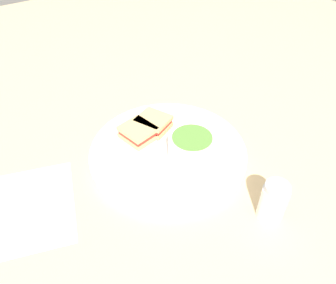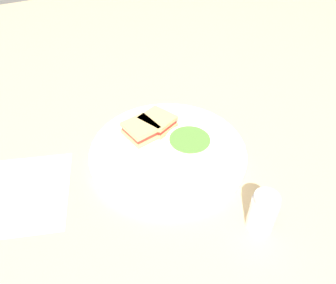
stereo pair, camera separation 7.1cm
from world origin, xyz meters
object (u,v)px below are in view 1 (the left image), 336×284
(soup_bowl, at_px, (192,148))
(spoon, at_px, (212,129))
(sandwich_half_far, at_px, (138,132))
(salt_shaker, at_px, (273,201))
(sandwich_half_near, at_px, (153,123))

(soup_bowl, bearing_deg, spoon, 115.22)
(sandwich_half_far, height_order, salt_shaker, salt_shaker)
(spoon, relative_size, sandwich_half_far, 1.14)
(soup_bowl, height_order, salt_shaker, salt_shaker)
(soup_bowl, distance_m, sandwich_half_near, 0.14)
(soup_bowl, height_order, sandwich_half_near, soup_bowl)
(soup_bowl, relative_size, sandwich_half_near, 1.06)
(sandwich_half_far, relative_size, salt_shaker, 1.03)
(sandwich_half_far, xyz_separation_m, salt_shaker, (0.31, 0.09, 0.01))
(soup_bowl, xyz_separation_m, sandwich_half_far, (-0.13, -0.05, -0.02))
(spoon, distance_m, sandwich_half_near, 0.14)
(soup_bowl, bearing_deg, sandwich_half_near, -177.09)
(sandwich_half_near, bearing_deg, sandwich_half_far, -79.02)
(soup_bowl, relative_size, sandwich_half_far, 1.17)
(sandwich_half_near, bearing_deg, soup_bowl, 2.91)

